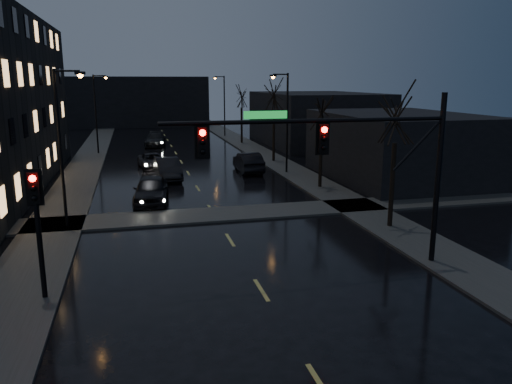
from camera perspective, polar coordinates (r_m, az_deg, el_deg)
sidewalk_left at (r=44.20m, az=-19.20°, el=2.33°), size 3.00×140.00×0.12m
sidewalk_right at (r=45.80m, az=2.48°, el=3.36°), size 3.00×140.00×0.12m
sidewalk_cross at (r=28.19m, az=-4.73°, el=-2.59°), size 40.00×3.00×0.12m
commercial_right_near at (r=39.94m, az=15.94°, el=5.05°), size 10.00×14.00×5.00m
commercial_right_far at (r=60.40m, az=6.84°, el=8.35°), size 12.00×18.00×6.00m
far_block at (r=86.45m, az=-13.23°, el=10.05°), size 22.00×10.00×8.00m
signal_mast at (r=19.33m, az=11.04°, el=4.73°), size 11.11×0.41×7.00m
signal_pole_left at (r=18.22m, az=-23.74°, el=-2.57°), size 0.35×0.41×4.53m
tree_near at (r=25.72m, az=15.81°, el=9.43°), size 3.52×3.52×8.08m
tree_mid_a at (r=34.79m, az=7.57°, el=9.87°), size 3.30×3.30×7.58m
tree_mid_b at (r=46.14m, az=2.08°, el=11.61°), size 3.74×3.74×8.59m
tree_far at (r=59.74m, az=-1.67°, el=11.33°), size 3.43×3.43×7.88m
streetlight_l_near at (r=26.72m, az=-21.10°, el=6.06°), size 1.53×0.28×8.00m
streetlight_l_far at (r=53.54m, az=-17.66°, el=9.21°), size 1.53×0.28×8.00m
streetlight_r_mid at (r=40.24m, az=3.29°, el=8.82°), size 1.53×0.28×8.00m
streetlight_r_far at (r=67.47m, az=-3.82°, el=10.37°), size 1.53×0.28×8.00m
oncoming_car_a at (r=31.42m, az=-11.90°, el=0.25°), size 2.50×5.17×1.70m
oncoming_car_b at (r=38.92m, az=-10.07°, el=2.64°), size 2.00×5.03×1.63m
oncoming_car_c at (r=44.15m, az=-11.77°, el=3.51°), size 2.62×4.79×1.27m
oncoming_car_d at (r=58.84m, az=-11.46°, el=5.89°), size 2.80×5.53×1.54m
lead_car at (r=41.38m, az=-0.90°, el=3.43°), size 1.76×4.95×1.63m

